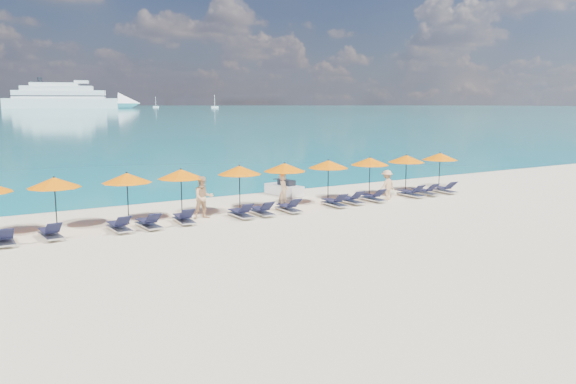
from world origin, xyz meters
TOP-DOWN VIEW (x-y plane):
  - ground at (0.00, 0.00)m, footprint 1400.00×1400.00m
  - cruise_ship at (85.81, 524.45)m, footprint 117.31×56.72m
  - sailboat_near at (205.54, 481.96)m, footprint 6.79×2.26m
  - sailboat_far at (176.24, 570.12)m, footprint 6.13×2.04m
  - jetski at (3.10, 8.57)m, footprint 1.30×2.58m
  - beachgoer_a at (0.86, 4.86)m, footprint 0.76×0.75m
  - beachgoer_b at (-3.33, 4.86)m, footprint 0.98×0.62m
  - beachgoer_c at (6.99, 4.33)m, footprint 1.12×0.65m
  - umbrella_1 at (-9.45, 5.53)m, footprint 2.10×2.10m
  - umbrella_2 at (-6.57, 5.42)m, footprint 2.10×2.10m
  - umbrella_3 at (-4.11, 5.53)m, footprint 2.10×2.10m
  - umbrella_4 at (-1.22, 5.46)m, footprint 2.10×2.10m
  - umbrella_5 at (1.22, 5.36)m, footprint 2.10×2.10m
  - umbrella_6 at (3.90, 5.42)m, footprint 2.10×2.10m
  - umbrella_7 at (6.67, 5.42)m, footprint 2.10×2.10m
  - umbrella_8 at (9.39, 5.48)m, footprint 2.10×2.10m
  - umbrella_9 at (12.06, 5.47)m, footprint 2.10×2.10m
  - lounger_1 at (-11.48, 4.18)m, footprint 0.65×1.71m
  - lounger_2 at (-9.88, 4.32)m, footprint 0.77×1.75m
  - lounger_3 at (-7.29, 4.20)m, footprint 0.72×1.73m
  - lounger_4 at (-6.09, 4.13)m, footprint 0.76×1.74m
  - lounger_5 at (-4.48, 4.32)m, footprint 0.74×1.74m
  - lounger_6 at (-1.83, 4.11)m, footprint 0.64×1.71m
  - lounger_7 at (-0.75, 4.12)m, footprint 0.64×1.71m
  - lounger_8 at (0.72, 4.13)m, footprint 0.65×1.71m
  - lounger_9 at (3.45, 4.16)m, footprint 0.66×1.72m
  - lounger_10 at (4.63, 4.40)m, footprint 0.64×1.71m
  - lounger_11 at (6.07, 4.37)m, footprint 0.65×1.71m
  - lounger_12 at (8.82, 4.37)m, footprint 0.66×1.71m
  - lounger_13 at (9.90, 4.39)m, footprint 0.68×1.72m
  - lounger_14 at (11.41, 4.41)m, footprint 0.74×1.74m

SIDE VIEW (x-z plane):
  - ground at x=0.00m, z-range 0.00..0.00m
  - lounger_1 at x=-11.48m, z-range -0.09..0.56m
  - lounger_2 at x=-9.88m, z-range -0.09..0.56m
  - lounger_3 at x=-7.29m, z-range -0.09..0.56m
  - lounger_4 at x=-6.09m, z-range -0.09..0.56m
  - lounger_5 at x=-4.48m, z-range -0.09..0.56m
  - lounger_6 at x=-1.83m, z-range -0.09..0.56m
  - lounger_7 at x=-0.75m, z-range -0.09..0.56m
  - lounger_8 at x=0.72m, z-range -0.09..0.56m
  - lounger_9 at x=3.45m, z-range -0.09..0.56m
  - lounger_10 at x=4.63m, z-range -0.09..0.56m
  - lounger_11 at x=6.07m, z-range -0.09..0.56m
  - lounger_12 at x=8.82m, z-range -0.09..0.56m
  - lounger_13 at x=9.90m, z-range -0.09..0.56m
  - lounger_14 at x=11.41m, z-range -0.09..0.56m
  - jetski at x=3.10m, z-range -0.08..0.80m
  - beachgoer_c at x=6.99m, z-range 0.00..1.63m
  - beachgoer_a at x=0.86m, z-range 0.00..1.76m
  - beachgoer_b at x=-3.33m, z-range 0.00..1.92m
  - sailboat_far at x=176.24m, z-range -4.47..6.77m
  - sailboat_near at x=205.54m, z-range -4.94..7.50m
  - umbrella_1 at x=-9.45m, z-range 0.88..3.16m
  - umbrella_2 at x=-6.57m, z-range 0.88..3.16m
  - umbrella_3 at x=-4.11m, z-range 0.88..3.16m
  - umbrella_4 at x=-1.22m, z-range 0.88..3.16m
  - umbrella_5 at x=1.22m, z-range 0.88..3.16m
  - umbrella_6 at x=3.90m, z-range 0.88..3.16m
  - umbrella_7 at x=6.67m, z-range 0.88..3.16m
  - umbrella_8 at x=9.39m, z-range 0.88..3.16m
  - umbrella_9 at x=12.06m, z-range 0.88..3.16m
  - cruise_ship at x=85.81m, z-range -7.86..24.92m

